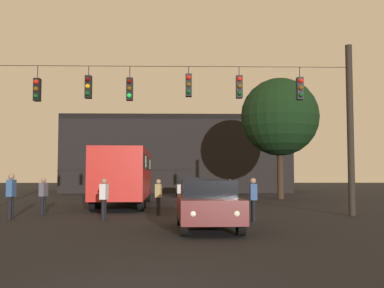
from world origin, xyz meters
name	(u,v)px	position (x,y,z in m)	size (l,w,h in m)	color
ground_plane	(170,201)	(0.00, 24.50, 0.00)	(168.00, 168.00, 0.00)	black
overhead_signal_span	(164,114)	(0.00, 12.75, 4.23)	(15.93, 0.44, 7.21)	black
city_bus	(125,172)	(-2.41, 19.60, 1.87)	(2.87, 11.07, 3.00)	#B21E19
car_near_right	(208,204)	(1.53, 7.79, 0.80)	(1.94, 4.39, 1.52)	#511919
car_far_left	(188,187)	(1.24, 30.97, 0.80)	(1.96, 4.39, 1.52)	#99999E
pedestrian_crossing_left	(158,195)	(-0.25, 13.18, 0.84)	(0.28, 0.39, 1.51)	black
pedestrian_crossing_center	(43,194)	(-5.19, 13.59, 0.88)	(0.33, 0.41, 1.57)	black
pedestrian_crossing_right	(230,195)	(2.77, 13.05, 0.84)	(0.29, 0.39, 1.51)	black
pedestrian_near_bus	(253,197)	(3.32, 10.29, 0.88)	(0.24, 0.36, 1.57)	black
pedestrian_trailing	(104,197)	(-2.19, 11.06, 0.87)	(0.30, 0.40, 1.56)	black
pedestrian_far_side	(11,193)	(-5.76, 11.37, 0.99)	(0.29, 0.39, 1.74)	black
corner_building	(177,156)	(0.25, 45.01, 3.80)	(22.46, 13.95, 7.61)	black
tree_left_silhouette	(280,117)	(7.85, 27.04, 5.91)	(5.65, 5.65, 8.75)	#2D2116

